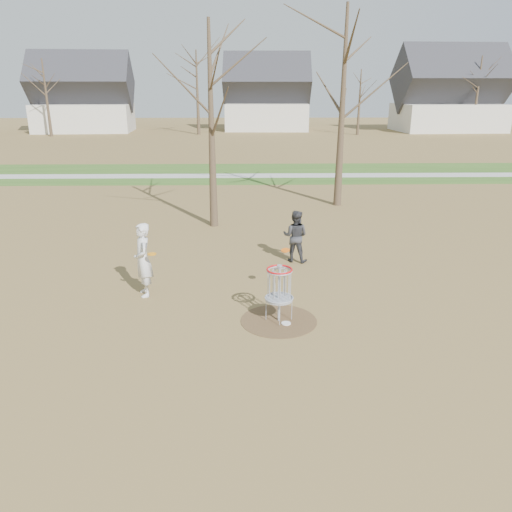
# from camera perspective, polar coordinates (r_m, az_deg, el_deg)

# --- Properties ---
(ground) EXTENTS (160.00, 160.00, 0.00)m
(ground) POSITION_cam_1_polar(r_m,az_deg,el_deg) (11.81, 2.61, -7.40)
(ground) COLOR brown
(ground) RESTS_ON ground
(green_band) EXTENTS (160.00, 8.00, 0.01)m
(green_band) POSITION_cam_1_polar(r_m,az_deg,el_deg) (32.00, 0.12, 9.46)
(green_band) COLOR #2D5119
(green_band) RESTS_ON ground
(footpath) EXTENTS (160.00, 1.50, 0.01)m
(footpath) POSITION_cam_1_polar(r_m,az_deg,el_deg) (31.02, 0.16, 9.18)
(footpath) COLOR #9E9E99
(footpath) RESTS_ON green_band
(dirt_circle) EXTENTS (1.80, 1.80, 0.01)m
(dirt_circle) POSITION_cam_1_polar(r_m,az_deg,el_deg) (11.81, 2.61, -7.38)
(dirt_circle) COLOR #47331E
(dirt_circle) RESTS_ON ground
(player_standing) EXTENTS (0.67, 0.82, 1.94)m
(player_standing) POSITION_cam_1_polar(r_m,az_deg,el_deg) (13.18, -12.79, -0.46)
(player_standing) COLOR silver
(player_standing) RESTS_ON ground
(player_throwing) EXTENTS (0.95, 0.84, 1.63)m
(player_throwing) POSITION_cam_1_polar(r_m,az_deg,el_deg) (15.50, 4.52, 2.27)
(player_throwing) COLOR #323337
(player_throwing) RESTS_ON ground
(disc_grounded) EXTENTS (0.22, 0.22, 0.02)m
(disc_grounded) POSITION_cam_1_polar(r_m,az_deg,el_deg) (11.65, 3.46, -7.69)
(disc_grounded) COLOR white
(disc_grounded) RESTS_ON dirt_circle
(discs_in_play) EXTENTS (3.59, 0.33, 0.09)m
(discs_in_play) POSITION_cam_1_polar(r_m,az_deg,el_deg) (12.62, -3.88, 0.46)
(discs_in_play) COLOR #E05B0B
(discs_in_play) RESTS_ON ground
(disc_golf_basket) EXTENTS (0.64, 0.64, 1.35)m
(disc_golf_basket) POSITION_cam_1_polar(r_m,az_deg,el_deg) (11.44, 2.68, -3.29)
(disc_golf_basket) COLOR #9EA3AD
(disc_golf_basket) RESTS_ON ground
(bare_trees) EXTENTS (52.62, 44.98, 9.00)m
(bare_trees) POSITION_cam_1_polar(r_m,az_deg,el_deg) (46.42, 1.97, 18.98)
(bare_trees) COLOR #382B1E
(bare_trees) RESTS_ON ground
(houses_row) EXTENTS (56.51, 10.01, 7.26)m
(houses_row) POSITION_cam_1_polar(r_m,az_deg,el_deg) (63.35, 3.48, 17.27)
(houses_row) COLOR silver
(houses_row) RESTS_ON ground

